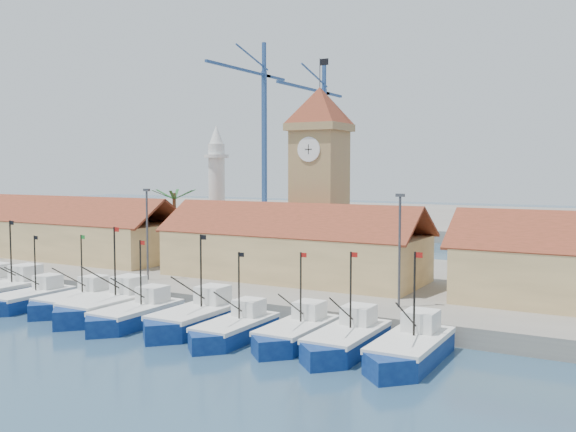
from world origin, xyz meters
The scene contains 21 objects.
ground centered at (0.00, 0.00, 0.00)m, with size 400.00×400.00×0.00m, color #1D3A4E.
quay centered at (0.00, 24.00, 0.75)m, with size 140.00×32.00×1.50m, color gray.
terminal centered at (0.00, 110.00, 1.00)m, with size 240.00×80.00×2.00m, color gray.
boat_1 centered at (-21.68, 2.81, 0.83)m, with size 3.87×10.61×8.03m.
boat_2 centered at (-17.31, 2.12, 0.71)m, with size 3.29×9.02×6.82m.
boat_3 centered at (-12.79, 3.39, 0.72)m, with size 3.38×9.26×7.01m.
boat_4 centered at (-8.37, 2.83, 0.83)m, with size 3.86×10.58×8.00m.
boat_5 centered at (-4.51, 1.84, 0.74)m, with size 3.44×9.42×7.13m.
boat_6 centered at (0.59, 3.01, 0.80)m, with size 3.75×10.27×7.77m.
boat_7 centered at (4.93, 1.97, 0.70)m, with size 3.25×8.92×6.75m.
boat_8 centered at (9.42, 3.19, 0.71)m, with size 3.32×9.10×6.88m.
boat_9 centered at (13.37, 3.02, 0.74)m, with size 3.48×9.52×7.20m.
boat_10 centered at (17.90, 2.91, 0.78)m, with size 3.63×9.94×7.52m.
hall_left centered at (-32.00, 20.00, 3.99)m, with size 31.20×10.13×7.61m.
hall_center centered at (0.00, 20.00, 3.99)m, with size 27.04×10.13×7.61m.
clock_tower centered at (0.00, 26.00, 11.96)m, with size 5.80×5.80×22.70m.
minaret centered at (-15.00, 28.00, 9.73)m, with size 3.00×3.00×16.30m.
palm_tree centered at (-20.00, 26.00, 6.25)m, with size 5.60×5.03×8.39m.
lamp_posts centered at (0.50, 12.00, 6.48)m, with size 80.70×0.25×9.03m.
crane_blue_far centered at (-53.15, 100.35, 25.33)m, with size 1.00×34.25×41.79m.
crane_blue_near centered at (-39.46, 106.40, 22.72)m, with size 1.00×33.04×37.31m.
Camera 1 is at (30.79, -36.14, 12.45)m, focal length 40.00 mm.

